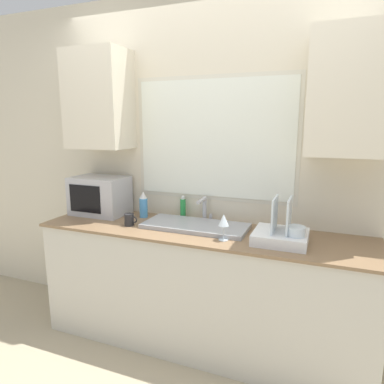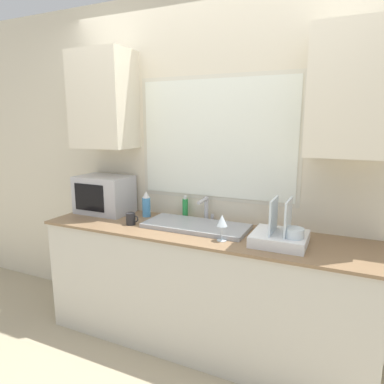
{
  "view_description": "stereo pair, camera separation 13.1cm",
  "coord_description": "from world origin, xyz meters",
  "px_view_note": "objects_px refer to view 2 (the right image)",
  "views": [
    {
      "loc": [
        0.8,
        -1.91,
        1.65
      ],
      "look_at": [
        -0.05,
        0.26,
        1.17
      ],
      "focal_mm": 32.0,
      "sensor_mm": 36.0,
      "label": 1
    },
    {
      "loc": [
        0.92,
        -1.85,
        1.65
      ],
      "look_at": [
        -0.05,
        0.26,
        1.17
      ],
      "focal_mm": 32.0,
      "sensor_mm": 36.0,
      "label": 2
    }
  ],
  "objects_px": {
    "spray_bottle": "(146,204)",
    "soap_bottle": "(185,208)",
    "mug_near_sink": "(131,219)",
    "wine_glass": "(222,221)",
    "faucet": "(206,207)",
    "dish_rack": "(281,235)",
    "microwave": "(104,194)"
  },
  "relations": [
    {
      "from": "faucet",
      "to": "microwave",
      "type": "relative_size",
      "value": 0.43
    },
    {
      "from": "faucet",
      "to": "soap_bottle",
      "type": "height_order",
      "value": "faucet"
    },
    {
      "from": "microwave",
      "to": "soap_bottle",
      "type": "xyz_separation_m",
      "value": [
        0.7,
        0.13,
        -0.07
      ]
    },
    {
      "from": "spray_bottle",
      "to": "mug_near_sink",
      "type": "relative_size",
      "value": 2.05
    },
    {
      "from": "faucet",
      "to": "soap_bottle",
      "type": "xyz_separation_m",
      "value": [
        -0.19,
        0.03,
        -0.03
      ]
    },
    {
      "from": "microwave",
      "to": "wine_glass",
      "type": "height_order",
      "value": "microwave"
    },
    {
      "from": "faucet",
      "to": "soap_bottle",
      "type": "relative_size",
      "value": 1.05
    },
    {
      "from": "spray_bottle",
      "to": "soap_bottle",
      "type": "height_order",
      "value": "spray_bottle"
    },
    {
      "from": "faucet",
      "to": "spray_bottle",
      "type": "relative_size",
      "value": 0.91
    },
    {
      "from": "microwave",
      "to": "mug_near_sink",
      "type": "bearing_deg",
      "value": -26.61
    },
    {
      "from": "mug_near_sink",
      "to": "wine_glass",
      "type": "height_order",
      "value": "wine_glass"
    },
    {
      "from": "spray_bottle",
      "to": "soap_bottle",
      "type": "distance_m",
      "value": 0.32
    },
    {
      "from": "mug_near_sink",
      "to": "wine_glass",
      "type": "distance_m",
      "value": 0.75
    },
    {
      "from": "soap_bottle",
      "to": "mug_near_sink",
      "type": "height_order",
      "value": "soap_bottle"
    },
    {
      "from": "soap_bottle",
      "to": "spray_bottle",
      "type": "bearing_deg",
      "value": -164.82
    },
    {
      "from": "faucet",
      "to": "spray_bottle",
      "type": "height_order",
      "value": "spray_bottle"
    },
    {
      "from": "faucet",
      "to": "wine_glass",
      "type": "relative_size",
      "value": 1.1
    },
    {
      "from": "microwave",
      "to": "dish_rack",
      "type": "height_order",
      "value": "microwave"
    },
    {
      "from": "faucet",
      "to": "mug_near_sink",
      "type": "bearing_deg",
      "value": -147.89
    },
    {
      "from": "dish_rack",
      "to": "soap_bottle",
      "type": "height_order",
      "value": "dish_rack"
    },
    {
      "from": "faucet",
      "to": "dish_rack",
      "type": "relative_size",
      "value": 0.57
    },
    {
      "from": "soap_bottle",
      "to": "mug_near_sink",
      "type": "bearing_deg",
      "value": -131.92
    },
    {
      "from": "dish_rack",
      "to": "wine_glass",
      "type": "xyz_separation_m",
      "value": [
        -0.36,
        -0.09,
        0.07
      ]
    },
    {
      "from": "dish_rack",
      "to": "soap_bottle",
      "type": "xyz_separation_m",
      "value": [
        -0.81,
        0.29,
        0.02
      ]
    },
    {
      "from": "dish_rack",
      "to": "wine_glass",
      "type": "distance_m",
      "value": 0.38
    },
    {
      "from": "dish_rack",
      "to": "soap_bottle",
      "type": "distance_m",
      "value": 0.86
    },
    {
      "from": "spray_bottle",
      "to": "wine_glass",
      "type": "relative_size",
      "value": 1.2
    },
    {
      "from": "soap_bottle",
      "to": "wine_glass",
      "type": "distance_m",
      "value": 0.59
    },
    {
      "from": "microwave",
      "to": "soap_bottle",
      "type": "bearing_deg",
      "value": 10.16
    },
    {
      "from": "soap_bottle",
      "to": "faucet",
      "type": "bearing_deg",
      "value": -7.59
    },
    {
      "from": "dish_rack",
      "to": "soap_bottle",
      "type": "relative_size",
      "value": 1.84
    },
    {
      "from": "faucet",
      "to": "spray_bottle",
      "type": "bearing_deg",
      "value": -173.22
    }
  ]
}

